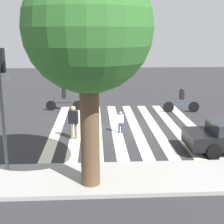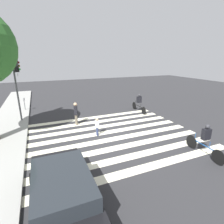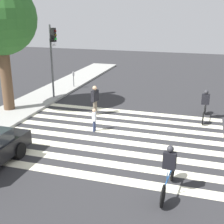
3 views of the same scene
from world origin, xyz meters
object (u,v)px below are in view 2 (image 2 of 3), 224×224
object	(u,v)px
pedestrian_adult_yellow_jacket	(76,112)
car_parked_far_curb	(63,193)
pedestrian_child_with_backpack	(97,126)
cyclist_far_lane	(139,102)
parking_meter	(24,101)
cyclist_mid_street	(205,139)
traffic_light	(17,78)

from	to	relation	value
pedestrian_adult_yellow_jacket	car_parked_far_curb	distance (m)	7.56
pedestrian_child_with_backpack	cyclist_far_lane	bearing A→B (deg)	118.76
parking_meter	cyclist_mid_street	world-z (taller)	cyclist_mid_street
traffic_light	parking_meter	size ratio (longest dim) A/B	3.75
pedestrian_adult_yellow_jacket	pedestrian_child_with_backpack	bearing A→B (deg)	36.48
traffic_light	pedestrian_child_with_backpack	distance (m)	6.83
cyclist_far_lane	pedestrian_adult_yellow_jacket	bearing A→B (deg)	102.64
pedestrian_adult_yellow_jacket	cyclist_far_lane	distance (m)	5.92
pedestrian_adult_yellow_jacket	cyclist_far_lane	bearing A→B (deg)	117.16
car_parked_far_curb	traffic_light	bearing A→B (deg)	10.11
traffic_light	cyclist_far_lane	distance (m)	9.77
pedestrian_adult_yellow_jacket	pedestrian_child_with_backpack	distance (m)	2.49
parking_meter	cyclist_mid_street	bearing A→B (deg)	-144.38
parking_meter	car_parked_far_curb	bearing A→B (deg)	-172.60
parking_meter	cyclist_far_lane	size ratio (longest dim) A/B	0.52
parking_meter	pedestrian_adult_yellow_jacket	bearing A→B (deg)	-145.51
pedestrian_adult_yellow_jacket	car_parked_far_curb	size ratio (longest dim) A/B	0.35
traffic_light	pedestrian_adult_yellow_jacket	xyz separation A→B (m)	(-2.20, -3.55, -2.37)
traffic_light	pedestrian_child_with_backpack	xyz separation A→B (m)	(-4.54, -4.36, -2.66)
car_parked_far_curb	cyclist_mid_street	bearing A→B (deg)	-83.71
pedestrian_adult_yellow_jacket	traffic_light	bearing A→B (deg)	-104.43
pedestrian_child_with_backpack	cyclist_mid_street	distance (m)	5.91
cyclist_mid_street	car_parked_far_curb	size ratio (longest dim) A/B	0.50
traffic_light	cyclist_mid_street	world-z (taller)	traffic_light
pedestrian_child_with_backpack	cyclist_mid_street	bearing A→B (deg)	38.81
traffic_light	car_parked_far_curb	world-z (taller)	traffic_light
pedestrian_adult_yellow_jacket	cyclist_mid_street	xyz separation A→B (m)	(-6.61, -4.89, -0.06)
traffic_light	cyclist_mid_street	size ratio (longest dim) A/B	2.02
cyclist_mid_street	cyclist_far_lane	size ratio (longest dim) A/B	0.96
traffic_light	car_parked_far_curb	size ratio (longest dim) A/B	1.01
car_parked_far_curb	pedestrian_child_with_backpack	bearing A→B (deg)	-28.45
parking_meter	car_parked_far_curb	size ratio (longest dim) A/B	0.27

